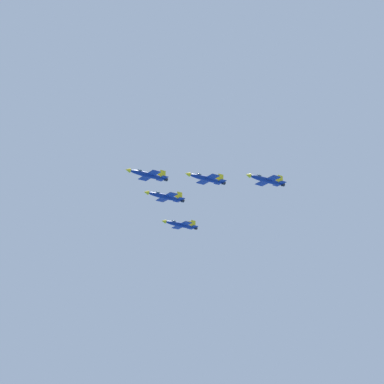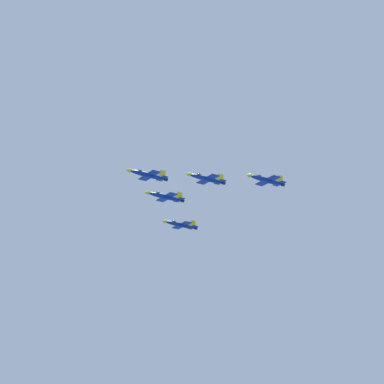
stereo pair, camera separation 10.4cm
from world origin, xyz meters
TOP-DOWN VIEW (x-y plane):
  - jet_lead at (-7.88, 25.65)m, footprint 13.77×13.03m
  - jet_left_wingman at (12.33, 26.63)m, footprint 13.49×12.61m
  - jet_right_wingman at (-5.58, 45.76)m, footprint 14.21×13.37m
  - jet_left_outer at (32.54, 27.60)m, footprint 13.60×13.02m
  - jet_right_outer at (-3.29, 65.86)m, footprint 13.49×12.92m

SIDE VIEW (x-z plane):
  - jet_right_outer at x=-3.29m, z-range 144.60..148.07m
  - jet_left_outer at x=32.54m, z-range 146.09..149.58m
  - jet_left_wingman at x=12.33m, z-range 147.48..150.91m
  - jet_right_wingman at x=-5.58m, z-range 148.96..152.59m
  - jet_lead at x=-7.88m, z-range 149.69..153.21m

